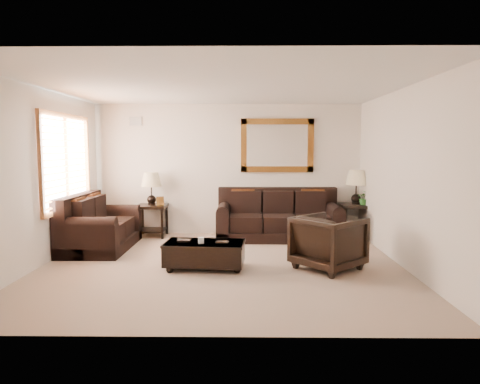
{
  "coord_description": "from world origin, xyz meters",
  "views": [
    {
      "loc": [
        0.37,
        -6.41,
        1.79
      ],
      "look_at": [
        0.28,
        0.6,
        1.07
      ],
      "focal_mm": 32.0,
      "sensor_mm": 36.0,
      "label": 1
    }
  ],
  "objects_px": {
    "coffee_table": "(205,252)",
    "sofa": "(278,220)",
    "end_table_left": "(152,195)",
    "loveseat": "(98,229)",
    "end_table_right": "(356,194)",
    "armchair": "(329,240)"
  },
  "relations": [
    {
      "from": "sofa",
      "to": "loveseat",
      "type": "distance_m",
      "value": 3.43
    },
    {
      "from": "sofa",
      "to": "end_table_left",
      "type": "relative_size",
      "value": 1.85
    },
    {
      "from": "sofa",
      "to": "armchair",
      "type": "bearing_deg",
      "value": -75.11
    },
    {
      "from": "sofa",
      "to": "loveseat",
      "type": "relative_size",
      "value": 1.39
    },
    {
      "from": "end_table_left",
      "to": "armchair",
      "type": "bearing_deg",
      "value": -36.5
    },
    {
      "from": "loveseat",
      "to": "coffee_table",
      "type": "xyz_separation_m",
      "value": [
        2.04,
        -1.25,
        -0.11
      ]
    },
    {
      "from": "loveseat",
      "to": "armchair",
      "type": "xyz_separation_m",
      "value": [
        3.88,
        -1.25,
        0.08
      ]
    },
    {
      "from": "end_table_right",
      "to": "sofa",
      "type": "bearing_deg",
      "value": -175.33
    },
    {
      "from": "end_table_left",
      "to": "armchair",
      "type": "distance_m",
      "value": 3.92
    },
    {
      "from": "end_table_right",
      "to": "end_table_left",
      "type": "bearing_deg",
      "value": 179.86
    },
    {
      "from": "end_table_right",
      "to": "armchair",
      "type": "bearing_deg",
      "value": -113.14
    },
    {
      "from": "loveseat",
      "to": "end_table_left",
      "type": "bearing_deg",
      "value": -34.8
    },
    {
      "from": "end_table_right",
      "to": "coffee_table",
      "type": "relative_size",
      "value": 1.11
    },
    {
      "from": "sofa",
      "to": "loveseat",
      "type": "height_order",
      "value": "sofa"
    },
    {
      "from": "coffee_table",
      "to": "armchair",
      "type": "relative_size",
      "value": 1.39
    },
    {
      "from": "sofa",
      "to": "end_table_left",
      "type": "height_order",
      "value": "end_table_left"
    },
    {
      "from": "loveseat",
      "to": "sofa",
      "type": "bearing_deg",
      "value": -74.19
    },
    {
      "from": "coffee_table",
      "to": "armchair",
      "type": "bearing_deg",
      "value": 4.34
    },
    {
      "from": "end_table_left",
      "to": "end_table_right",
      "type": "bearing_deg",
      "value": -0.14
    },
    {
      "from": "sofa",
      "to": "loveseat",
      "type": "xyz_separation_m",
      "value": [
        -3.3,
        -0.94,
        0.0
      ]
    },
    {
      "from": "coffee_table",
      "to": "sofa",
      "type": "bearing_deg",
      "value": 64.23
    },
    {
      "from": "end_table_left",
      "to": "armchair",
      "type": "xyz_separation_m",
      "value": [
        3.14,
        -2.32,
        -0.41
      ]
    }
  ]
}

